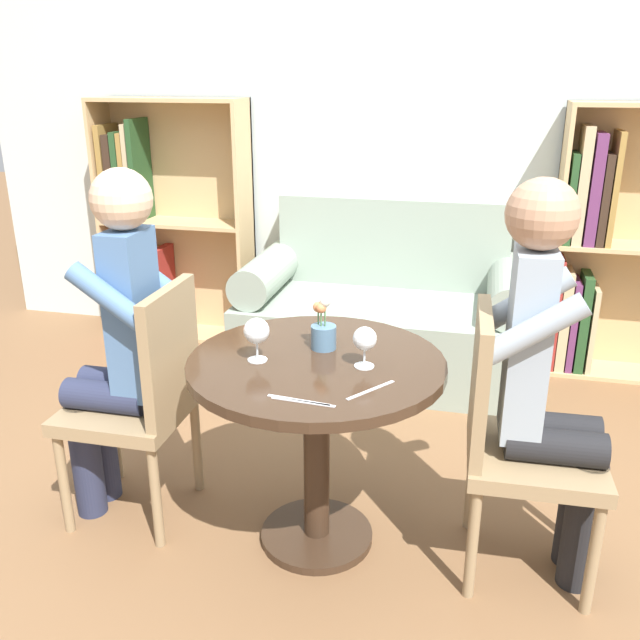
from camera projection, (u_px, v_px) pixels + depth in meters
name	position (u px, v px, depth m)	size (l,w,h in m)	color
ground_plane	(317.00, 538.00, 2.44)	(16.00, 16.00, 0.00)	brown
back_wall	(401.00, 116.00, 3.77)	(5.20, 0.05, 2.70)	silver
round_table	(316.00, 403.00, 2.25)	(0.85, 0.85, 0.70)	#382619
couch	(384.00, 316.00, 3.74)	(1.52, 0.80, 0.92)	gray
bookshelf_left	(158.00, 231.00, 4.19)	(0.92, 0.28, 1.44)	tan
bookshelf_right	(616.00, 250.00, 3.59)	(0.92, 0.28, 1.44)	tan
chair_left	(144.00, 394.00, 2.42)	(0.42, 0.42, 0.90)	#937A56
chair_right	(513.00, 435.00, 2.15)	(0.44, 0.44, 0.90)	#937A56
person_left	(117.00, 342.00, 2.37)	(0.42, 0.34, 1.30)	#282D47
person_right	(548.00, 379.00, 2.07)	(0.43, 0.35, 1.31)	black
wine_glass_left	(257.00, 332.00, 2.16)	(0.08, 0.08, 0.14)	white
wine_glass_right	(365.00, 340.00, 2.12)	(0.08, 0.08, 0.13)	white
flower_vase	(323.00, 331.00, 2.27)	(0.09, 0.09, 0.18)	slate
knife_left_setting	(299.00, 400.00, 1.93)	(0.19, 0.03, 0.00)	silver
fork_left_setting	(303.00, 402.00, 1.92)	(0.19, 0.02, 0.00)	silver
knife_right_setting	(371.00, 390.00, 1.99)	(0.12, 0.16, 0.00)	silver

